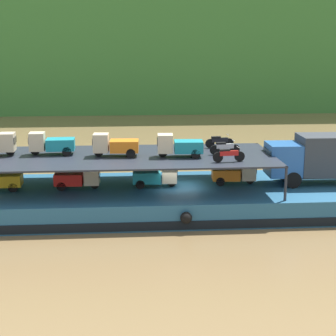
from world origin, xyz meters
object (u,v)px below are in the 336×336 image
Objects in this scene: covered_lorry at (324,157)px; mini_truck_lower_fore at (235,173)px; mini_truck_lower_mid at (156,176)px; mini_truck_upper_fore at (115,145)px; mini_truck_lower_aft at (78,178)px; mini_truck_upper_mid at (51,144)px; cargo_barge at (179,198)px; motorcycle_upper_port at (228,155)px; motorcycle_upper_centre at (225,147)px; motorcycle_upper_stbd at (219,141)px; mini_truck_upper_bow at (179,146)px.

covered_lorry is 5.71m from mini_truck_lower_fore.
covered_lorry is at bearing -0.08° from mini_truck_lower_mid.
mini_truck_lower_mid is at bearing 3.95° from mini_truck_upper_fore.
mini_truck_lower_aft is 1.00× the size of mini_truck_lower_mid.
mini_truck_upper_mid is at bearing 178.34° from mini_truck_lower_fore.
mini_truck_upper_mid is (-16.98, 0.64, 1.00)m from covered_lorry.
cargo_barge is at bearing -6.60° from mini_truck_lower_mid.
cargo_barge is 5.19m from mini_truck_upper_fore.
cargo_barge is 4.66m from motorcycle_upper_port.
motorcycle_upper_stbd is at bearing 88.86° from motorcycle_upper_centre.
cargo_barge is at bearing -172.63° from mini_truck_lower_fore.
mini_truck_lower_mid is 1.46× the size of motorcycle_upper_port.
mini_truck_lower_aft and mini_truck_lower_mid have the same top height.
mini_truck_upper_mid is (-7.79, 0.79, 3.44)m from cargo_barge.
mini_truck_lower_mid is 1.00× the size of mini_truck_lower_fore.
motorcycle_upper_centre reaches higher than cargo_barge.
mini_truck_upper_mid is 1.46× the size of motorcycle_upper_stbd.
mini_truck_upper_bow reaches higher than covered_lorry.
mini_truck_upper_fore reaches higher than motorcycle_upper_centre.
mini_truck_upper_fore is at bearing -179.91° from cargo_barge.
motorcycle_upper_stbd is (4.27, 2.00, 1.74)m from mini_truck_lower_mid.
mini_truck_lower_aft is 9.42m from motorcycle_upper_stbd.
mini_truck_upper_mid is at bearing 175.82° from motorcycle_upper_centre.
covered_lorry is 2.82× the size of mini_truck_upper_bow.
mini_truck_upper_fore is at bearing -1.55° from mini_truck_lower_aft.
covered_lorry is 6.69m from motorcycle_upper_stbd.
mini_truck_lower_mid is (-10.61, 0.01, -1.00)m from covered_lorry.
covered_lorry reaches higher than mini_truck_lower_fore.
covered_lorry is (9.19, 0.15, 2.45)m from cargo_barge.
covered_lorry is 13.12m from mini_truck_upper_fore.
motorcycle_upper_centre is (-0.77, -0.44, 1.74)m from mini_truck_lower_fore.
mini_truck_lower_fore is at bearing -1.66° from mini_truck_upper_mid.
cargo_barge is at bearing -5.81° from mini_truck_upper_mid.
covered_lorry is at bearing 4.02° from mini_truck_upper_bow.
mini_truck_upper_fore and mini_truck_upper_bow have the same top height.
mini_truck_lower_fore is at bearing 2.40° from mini_truck_lower_aft.
motorcycle_upper_stbd reaches higher than mini_truck_lower_mid.
covered_lorry is at bearing 1.19° from motorcycle_upper_centre.
covered_lorry is 4.15× the size of motorcycle_upper_stbd.
mini_truck_lower_aft is (-6.16, 0.06, 1.44)m from cargo_barge.
mini_truck_lower_fore is at bearing 70.37° from motorcycle_upper_port.
covered_lorry is 2.83× the size of mini_truck_lower_fore.
mini_truck_upper_fore reaches higher than covered_lorry.
mini_truck_upper_mid is 10.63m from motorcycle_upper_centre.
motorcycle_upper_centre is (10.60, -0.78, -0.26)m from mini_truck_upper_mid.
cargo_barge is 14.92× the size of motorcycle_upper_centre.
mini_truck_upper_bow reaches higher than motorcycle_upper_stbd.
motorcycle_upper_centre is at bearing -149.97° from mini_truck_lower_fore.
cargo_barge is 3.48m from mini_truck_upper_bow.
cargo_barge is 9.51m from covered_lorry.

